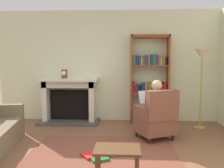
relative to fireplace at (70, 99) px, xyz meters
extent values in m
plane|color=brown|center=(0.99, -2.30, -0.57)|extent=(14.00, 14.00, 0.00)
cube|color=beige|center=(0.99, 0.25, 0.78)|extent=(5.60, 0.10, 2.70)
cube|color=brown|center=(0.99, -2.00, -0.56)|extent=(2.40, 1.80, 0.01)
cube|color=#4C4742|center=(0.00, -0.12, -0.55)|extent=(1.44, 0.64, 0.05)
cube|color=black|center=(0.00, 0.10, -0.17)|extent=(0.92, 0.20, 0.70)
cube|color=silver|center=(-0.56, -0.02, -0.06)|extent=(0.12, 0.44, 1.01)
cube|color=silver|center=(0.56, -0.02, -0.06)|extent=(0.12, 0.44, 1.01)
cube|color=silver|center=(0.00, -0.02, 0.36)|extent=(1.24, 0.44, 0.16)
cube|color=silver|center=(0.00, -0.08, 0.47)|extent=(1.40, 0.56, 0.06)
cylinder|color=brown|center=(-0.09, -0.10, 0.61)|extent=(0.14, 0.14, 0.21)
cylinder|color=white|center=(-0.09, -0.16, 0.63)|extent=(0.10, 0.01, 0.10)
cube|color=brown|center=(1.49, 0.04, 0.47)|extent=(0.04, 0.32, 2.09)
cube|color=brown|center=(2.35, 0.04, 0.47)|extent=(0.04, 0.32, 2.09)
cube|color=brown|center=(1.92, 0.04, 1.50)|extent=(0.91, 0.32, 0.04)
cube|color=brown|center=(1.92, 0.04, -0.51)|extent=(0.87, 0.32, 0.02)
cube|color=#1E592D|center=(1.54, 0.03, -0.42)|extent=(0.04, 0.26, 0.16)
cube|color=navy|center=(1.61, 0.03, -0.42)|extent=(0.08, 0.26, 0.16)
cube|color=#4C1E59|center=(1.68, 0.03, -0.40)|extent=(0.04, 0.26, 0.19)
cube|color=brown|center=(1.73, 0.03, -0.42)|extent=(0.05, 0.26, 0.16)
cube|color=maroon|center=(1.79, 0.03, -0.37)|extent=(0.04, 0.26, 0.26)
cube|color=navy|center=(1.84, 0.03, -0.40)|extent=(0.06, 0.26, 0.19)
cube|color=navy|center=(1.91, 0.03, -0.42)|extent=(0.07, 0.26, 0.16)
cube|color=#1E592D|center=(1.99, 0.03, -0.38)|extent=(0.08, 0.26, 0.25)
cube|color=#997F4C|center=(2.08, 0.03, -0.38)|extent=(0.08, 0.26, 0.23)
cube|color=#997F4C|center=(2.16, 0.03, -0.37)|extent=(0.07, 0.26, 0.25)
cube|color=#4C1E59|center=(2.23, 0.03, -0.41)|extent=(0.08, 0.26, 0.18)
cube|color=brown|center=(2.30, 0.03, -0.38)|extent=(0.04, 0.26, 0.23)
cube|color=brown|center=(1.92, 0.04, 0.15)|extent=(0.87, 0.32, 0.02)
cube|color=maroon|center=(1.54, 0.03, 0.29)|extent=(0.05, 0.26, 0.26)
cube|color=#4C1E59|center=(1.61, 0.03, 0.26)|extent=(0.06, 0.26, 0.20)
cube|color=black|center=(1.69, 0.03, 0.25)|extent=(0.09, 0.26, 0.18)
cube|color=navy|center=(1.77, 0.03, 0.27)|extent=(0.07, 0.26, 0.23)
cube|color=#997F4C|center=(1.84, 0.03, 0.28)|extent=(0.04, 0.26, 0.24)
cube|color=brown|center=(1.91, 0.03, 0.28)|extent=(0.08, 0.26, 0.24)
cube|color=#1E592D|center=(2.00, 0.03, 0.27)|extent=(0.09, 0.26, 0.23)
cube|color=navy|center=(2.08, 0.03, 0.28)|extent=(0.06, 0.26, 0.24)
cube|color=brown|center=(2.14, 0.03, 0.26)|extent=(0.04, 0.26, 0.21)
cube|color=maroon|center=(2.20, 0.03, 0.25)|extent=(0.06, 0.26, 0.19)
cube|color=maroon|center=(2.27, 0.03, 0.28)|extent=(0.07, 0.26, 0.25)
cube|color=brown|center=(1.92, 0.04, 0.80)|extent=(0.87, 0.32, 0.02)
cube|color=#1E592D|center=(1.55, 0.03, 0.93)|extent=(0.07, 0.26, 0.23)
cube|color=navy|center=(1.62, 0.03, 0.93)|extent=(0.04, 0.26, 0.23)
cube|color=#4C1E59|center=(1.67, 0.03, 0.93)|extent=(0.05, 0.26, 0.22)
cube|color=#997F4C|center=(1.72, 0.03, 0.91)|extent=(0.04, 0.26, 0.19)
cube|color=#1E592D|center=(1.77, 0.03, 0.92)|extent=(0.05, 0.26, 0.21)
cube|color=#4C1E59|center=(1.83, 0.03, 0.93)|extent=(0.06, 0.26, 0.23)
cube|color=brown|center=(1.89, 0.03, 0.92)|extent=(0.05, 0.26, 0.20)
cube|color=navy|center=(1.95, 0.03, 0.94)|extent=(0.05, 0.26, 0.24)
cube|color=#1E592D|center=(2.02, 0.03, 0.94)|extent=(0.07, 0.26, 0.26)
cube|color=#4C1E59|center=(2.08, 0.03, 0.94)|extent=(0.04, 0.26, 0.24)
cube|color=brown|center=(2.13, 0.03, 0.92)|extent=(0.04, 0.26, 0.21)
cube|color=#997F4C|center=(2.18, 0.03, 0.90)|extent=(0.04, 0.26, 0.18)
cube|color=brown|center=(2.23, 0.03, 0.91)|extent=(0.05, 0.26, 0.19)
cube|color=black|center=(2.28, 0.03, 0.91)|extent=(0.04, 0.26, 0.19)
cube|color=brown|center=(1.92, 0.04, 1.46)|extent=(0.87, 0.32, 0.02)
cylinder|color=#331E14|center=(2.03, -0.81, -0.51)|extent=(0.05, 0.05, 0.12)
cylinder|color=#331E14|center=(1.57, -1.04, -0.51)|extent=(0.05, 0.05, 0.12)
cylinder|color=#331E14|center=(2.25, -1.24, -0.51)|extent=(0.05, 0.05, 0.12)
cylinder|color=#331E14|center=(1.79, -1.47, -0.51)|extent=(0.05, 0.05, 0.12)
cube|color=brown|center=(1.91, -1.14, -0.30)|extent=(0.84, 0.82, 0.30)
cube|color=brown|center=(2.02, -1.36, 0.12)|extent=(0.64, 0.43, 0.55)
cube|color=brown|center=(2.15, -1.02, -0.04)|extent=(0.35, 0.54, 0.22)
cube|color=brown|center=(1.67, -1.26, -0.04)|extent=(0.35, 0.54, 0.22)
cube|color=silver|center=(1.93, -1.19, 0.10)|extent=(0.38, 0.32, 0.50)
sphere|color=#D8AD8C|center=(1.93, -1.19, 0.47)|extent=(0.20, 0.20, 0.20)
cube|color=#191E3F|center=(1.91, -0.97, -0.10)|extent=(0.29, 0.41, 0.12)
cube|color=#191E3F|center=(1.77, -1.04, -0.10)|extent=(0.29, 0.41, 0.12)
cylinder|color=#191E3F|center=(1.83, -0.80, -0.36)|extent=(0.10, 0.10, 0.42)
cylinder|color=#191E3F|center=(1.69, -0.87, -0.36)|extent=(0.10, 0.10, 0.42)
cube|color=white|center=(1.78, -0.89, 0.20)|extent=(0.37, 0.26, 0.25)
cube|color=#7A6A51|center=(-1.03, -1.16, -0.05)|extent=(0.72, 0.27, 0.24)
cube|color=brown|center=(1.25, -2.87, -0.13)|extent=(0.56, 0.39, 0.03)
cylinder|color=brown|center=(1.01, -2.72, -0.36)|extent=(0.04, 0.04, 0.43)
cylinder|color=brown|center=(1.49, -2.72, -0.36)|extent=(0.04, 0.04, 0.43)
cube|color=#267233|center=(0.96, -2.21, -0.54)|extent=(0.32, 0.29, 0.04)
cube|color=red|center=(0.79, -2.10, -0.54)|extent=(0.31, 0.32, 0.04)
cube|color=#267233|center=(0.98, -2.05, -0.54)|extent=(0.28, 0.22, 0.03)
cube|color=#267233|center=(1.12, -1.97, -0.54)|extent=(0.29, 0.31, 0.04)
cylinder|color=#B7933F|center=(2.99, -0.42, -0.56)|extent=(0.24, 0.24, 0.03)
cylinder|color=#B7933F|center=(2.99, -0.42, 0.21)|extent=(0.03, 0.03, 1.50)
cone|color=beige|center=(2.99, -0.42, 1.06)|extent=(0.32, 0.32, 0.22)
camera|label=1|loc=(1.34, -5.66, 0.97)|focal=38.29mm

